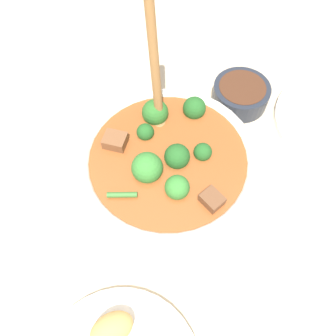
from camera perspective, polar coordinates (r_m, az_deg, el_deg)
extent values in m
plane|color=#C6B293|center=(0.52, 0.00, -3.56)|extent=(4.00, 4.00, 0.00)
cylinder|color=white|center=(0.48, 0.00, -1.10)|extent=(0.24, 0.24, 0.09)
torus|color=white|center=(0.44, 0.00, 1.81)|extent=(0.24, 0.24, 0.02)
cylinder|color=brown|center=(0.46, 0.00, -0.08)|extent=(0.22, 0.22, 0.06)
sphere|color=#235B23|center=(0.44, 6.07, 2.79)|extent=(0.02, 0.02, 0.02)
cylinder|color=#6B9956|center=(0.45, 5.86, 1.57)|extent=(0.01, 0.01, 0.01)
sphere|color=#235B23|center=(0.43, 1.73, 2.43)|extent=(0.03, 0.03, 0.03)
cylinder|color=#6B9956|center=(0.45, 1.65, 0.76)|extent=(0.01, 0.01, 0.02)
sphere|color=#235B23|center=(0.48, 4.61, 10.37)|extent=(0.03, 0.03, 0.03)
cylinder|color=#6B9956|center=(0.50, 4.41, 8.58)|extent=(0.01, 0.01, 0.01)
sphere|color=#235B23|center=(0.46, -3.98, 6.26)|extent=(0.02, 0.02, 0.02)
cylinder|color=#6B9956|center=(0.47, -3.85, 5.00)|extent=(0.01, 0.01, 0.01)
sphere|color=#387F33|center=(0.41, 1.61, -3.39)|extent=(0.03, 0.03, 0.03)
cylinder|color=#6B9956|center=(0.43, 1.53, -4.75)|extent=(0.01, 0.01, 0.01)
sphere|color=#387F33|center=(0.42, -3.65, 0.06)|extent=(0.04, 0.04, 0.04)
cylinder|color=#6B9956|center=(0.45, -3.44, -1.84)|extent=(0.01, 0.01, 0.02)
sphere|color=#2D6B28|center=(0.47, -2.25, 9.64)|extent=(0.04, 0.04, 0.04)
cylinder|color=#6B9956|center=(0.49, -2.14, 7.61)|extent=(0.01, 0.01, 0.02)
cube|color=brown|center=(0.45, -9.30, 4.12)|extent=(0.03, 0.03, 0.02)
cube|color=brown|center=(0.41, 7.63, -5.61)|extent=(0.03, 0.03, 0.02)
cylinder|color=#3D7533|center=(0.41, -8.00, -4.64)|extent=(0.02, 0.04, 0.01)
ellipsoid|color=olive|center=(0.47, -1.41, 7.70)|extent=(0.04, 0.03, 0.01)
cylinder|color=olive|center=(0.42, -2.63, 20.57)|extent=(0.07, 0.05, 0.22)
cylinder|color=#232833|center=(0.62, 12.51, 12.36)|extent=(0.10, 0.10, 0.04)
cylinder|color=#472819|center=(0.61, 12.76, 13.20)|extent=(0.08, 0.08, 0.01)
ellipsoid|color=tan|center=(0.44, -9.78, -25.89)|extent=(0.06, 0.06, 0.03)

